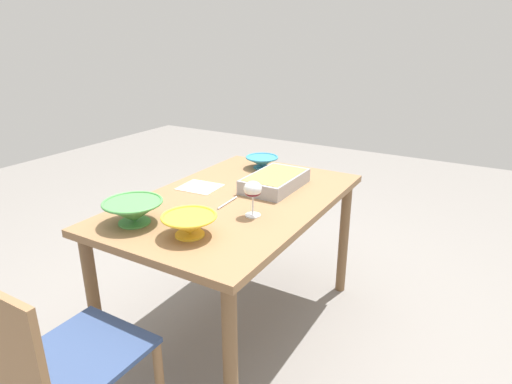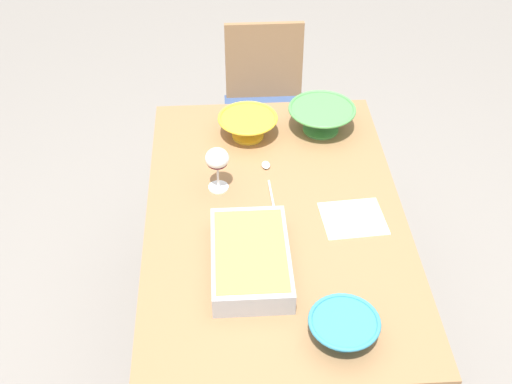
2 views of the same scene
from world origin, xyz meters
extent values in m
plane|color=gray|center=(0.00, 0.00, 0.00)|extent=(8.00, 8.00, 0.00)
cube|color=olive|center=(0.00, 0.00, 0.72)|extent=(1.34, 0.85, 0.03)
cylinder|color=brown|center=(-0.61, -0.37, 0.35)|extent=(0.06, 0.06, 0.71)
cylinder|color=brown|center=(-0.61, 0.37, 0.35)|extent=(0.06, 0.06, 0.71)
cube|color=#334772|center=(-0.95, 0.04, 0.46)|extent=(0.45, 0.39, 0.02)
cube|color=olive|center=(-1.16, 0.04, 0.66)|extent=(0.02, 0.37, 0.38)
cylinder|color=olive|center=(-0.74, -0.13, 0.22)|extent=(0.04, 0.04, 0.45)
cylinder|color=olive|center=(-0.74, 0.22, 0.22)|extent=(0.04, 0.04, 0.45)
cylinder|color=olive|center=(-1.16, -0.13, 0.22)|extent=(0.04, 0.04, 0.45)
cylinder|color=olive|center=(-1.16, 0.22, 0.22)|extent=(0.04, 0.04, 0.45)
cylinder|color=white|center=(-0.14, -0.19, 0.74)|extent=(0.07, 0.07, 0.01)
cylinder|color=white|center=(-0.14, -0.19, 0.79)|extent=(0.01, 0.01, 0.09)
ellipsoid|color=white|center=(-0.14, -0.19, 0.87)|extent=(0.08, 0.08, 0.07)
ellipsoid|color=#4C0A19|center=(-0.14, -0.19, 0.85)|extent=(0.07, 0.07, 0.03)
cube|color=#99999E|center=(0.24, -0.09, 0.78)|extent=(0.38, 0.23, 0.07)
cube|color=#9E8C47|center=(0.24, -0.09, 0.81)|extent=(0.34, 0.21, 0.02)
cylinder|color=yellow|center=(-0.44, -0.07, 0.75)|extent=(0.12, 0.12, 0.01)
cone|color=yellow|center=(-0.44, -0.07, 0.79)|extent=(0.22, 0.22, 0.08)
torus|color=yellow|center=(-0.44, -0.07, 0.82)|extent=(0.22, 0.22, 0.01)
cylinder|color=teal|center=(0.51, 0.14, 0.75)|extent=(0.10, 0.10, 0.01)
cone|color=teal|center=(0.51, 0.14, 0.78)|extent=(0.19, 0.19, 0.06)
torus|color=teal|center=(0.51, 0.14, 0.81)|extent=(0.20, 0.20, 0.01)
cylinder|color=#4C994C|center=(-0.47, 0.21, 0.75)|extent=(0.14, 0.14, 0.01)
cone|color=#4C994C|center=(-0.47, 0.21, 0.79)|extent=(0.25, 0.25, 0.09)
torus|color=#4C994C|center=(-0.47, 0.21, 0.84)|extent=(0.26, 0.26, 0.01)
cylinder|color=silver|center=(-0.08, -0.01, 0.75)|extent=(0.17, 0.02, 0.01)
ellipsoid|color=silver|center=(-0.25, -0.01, 0.75)|extent=(0.05, 0.03, 0.01)
cube|color=beige|center=(0.04, 0.25, 0.74)|extent=(0.19, 0.22, 0.00)
camera|label=1|loc=(-1.67, -1.10, 1.51)|focal=30.44mm
camera|label=2|loc=(1.63, -0.16, 2.22)|focal=46.90mm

